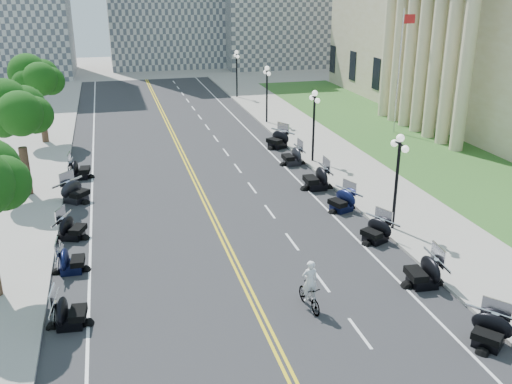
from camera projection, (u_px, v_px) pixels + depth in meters
ground at (248, 290)px, 23.63m from camera, size 160.00×160.00×0.00m
road at (207, 204)px, 32.70m from camera, size 16.00×90.00×0.01m
centerline_yellow_a at (205, 204)px, 32.66m from camera, size 0.12×90.00×0.00m
centerline_yellow_b at (209, 204)px, 32.72m from camera, size 0.12×90.00×0.00m
edge_line_north at (312, 194)px, 34.20m from camera, size 0.12×90.00×0.00m
edge_line_south at (91, 215)px, 31.18m from camera, size 0.12×90.00×0.00m
lane_dash_5 at (360, 333)px, 20.76m from camera, size 0.12×2.00×0.00m
lane_dash_6 at (321, 281)px, 24.38m from camera, size 0.12×2.00×0.00m
lane_dash_7 at (292, 242)px, 28.01m from camera, size 0.12×2.00×0.00m
lane_dash_8 at (270, 212)px, 31.63m from camera, size 0.12×2.00×0.00m
lane_dash_9 at (252, 188)px, 35.26m from camera, size 0.12×2.00×0.00m
lane_dash_10 at (238, 168)px, 38.89m from camera, size 0.12×2.00×0.00m
lane_dash_11 at (226, 152)px, 42.51m from camera, size 0.12×2.00×0.00m
lane_dash_12 at (216, 139)px, 46.14m from camera, size 0.12×2.00×0.00m
lane_dash_13 at (207, 127)px, 49.77m from camera, size 0.12×2.00×0.00m
lane_dash_14 at (200, 117)px, 53.39m from camera, size 0.12×2.00×0.00m
lane_dash_15 at (193, 108)px, 57.02m from camera, size 0.12×2.00×0.00m
lane_dash_16 at (188, 101)px, 60.65m from camera, size 0.12×2.00×0.00m
lane_dash_17 at (183, 94)px, 64.27m from camera, size 0.12×2.00×0.00m
lane_dash_18 at (178, 88)px, 67.90m from camera, size 0.12×2.00×0.00m
lane_dash_19 at (174, 82)px, 71.53m from camera, size 0.12×2.00×0.00m
sidewalk_north at (375, 187)px, 35.15m from camera, size 5.00×90.00×0.15m
sidewalk_south at (11, 221)px, 30.19m from camera, size 5.00×90.00×0.15m
lawn at (412, 146)px, 44.06m from camera, size 9.00×60.00×0.10m
street_lamp_2 at (396, 183)px, 28.38m from camera, size 0.50×1.20×4.90m
street_lamp_3 at (314, 126)px, 39.26m from camera, size 0.50×1.20×4.90m
street_lamp_4 at (267, 95)px, 50.14m from camera, size 0.50×1.20×4.90m
street_lamp_5 at (237, 74)px, 61.02m from camera, size 0.50×1.20×4.90m
flagpole at (399, 73)px, 46.07m from camera, size 1.10×0.20×10.00m
tree_3 at (18, 118)px, 32.30m from camera, size 4.80×4.80×9.20m
tree_4 at (38, 83)px, 43.18m from camera, size 4.80×4.80×9.20m
motorcycle_n_4 at (490, 330)px, 19.87m from camera, size 2.57×2.57×1.28m
motorcycle_n_5 at (423, 270)px, 23.77m from camera, size 2.20×2.20×1.44m
motorcycle_n_6 at (376, 230)px, 27.81m from camera, size 2.43×2.43×1.29m
motorcycle_n_7 at (342, 199)px, 31.56m from camera, size 2.44×2.44×1.33m
motorcycle_n_8 at (316, 177)px, 34.83m from camera, size 2.26×2.26×1.55m
motorcycle_n_9 at (292, 155)px, 39.45m from camera, size 2.06×2.06×1.40m
motorcycle_n_10 at (278, 138)px, 43.41m from camera, size 2.91×2.91×1.50m
motorcycle_s_5 at (70, 311)px, 21.00m from camera, size 2.01×2.01×1.29m
motorcycle_s_6 at (71, 259)px, 24.94m from camera, size 1.87×1.87×1.25m
motorcycle_s_7 at (72, 226)px, 28.17m from camera, size 2.40×2.40×1.29m
motorcycle_s_8 at (75, 190)px, 32.82m from camera, size 2.84×2.84×1.41m
motorcycle_s_9 at (79, 168)px, 36.73m from camera, size 2.16×2.16×1.39m
bicycle at (309, 297)px, 22.15m from camera, size 0.72×1.83×1.07m
cyclist_rider at (310, 264)px, 21.65m from camera, size 0.63×0.42×1.74m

